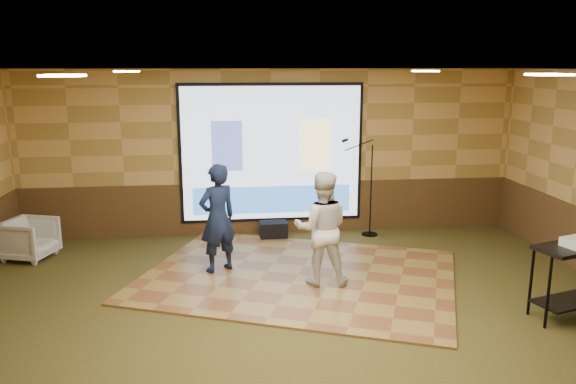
{
  "coord_description": "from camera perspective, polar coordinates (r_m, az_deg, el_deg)",
  "views": [
    {
      "loc": [
        -0.85,
        -6.56,
        3.06
      ],
      "look_at": [
        0.03,
        1.14,
        1.3
      ],
      "focal_mm": 35.0,
      "sensor_mm": 36.0,
      "label": 1
    }
  ],
  "objects": [
    {
      "name": "ground",
      "position": [
        7.29,
        0.77,
        -12.04
      ],
      "size": [
        9.0,
        9.0,
        0.0
      ],
      "primitive_type": "plane",
      "color": "#2C3116",
      "rests_on": "ground"
    },
    {
      "name": "room_shell",
      "position": [
        6.68,
        0.82,
        4.49
      ],
      "size": [
        9.04,
        7.04,
        3.02
      ],
      "color": "tan",
      "rests_on": "ground"
    },
    {
      "name": "wainscot_back",
      "position": [
        10.4,
        -1.66,
        -1.62
      ],
      "size": [
        9.0,
        0.04,
        0.95
      ],
      "primitive_type": "cube",
      "color": "#50361A",
      "rests_on": "ground"
    },
    {
      "name": "projector_screen",
      "position": [
        10.16,
        -1.67,
        3.8
      ],
      "size": [
        3.32,
        0.06,
        2.52
      ],
      "color": "black",
      "rests_on": "room_shell"
    },
    {
      "name": "downlight_nw",
      "position": [
        8.47,
        -16.07,
        11.69
      ],
      "size": [
        0.32,
        0.32,
        0.02
      ],
      "primitive_type": "cube",
      "color": "#FFF0BF",
      "rests_on": "room_shell"
    },
    {
      "name": "downlight_ne",
      "position": [
        8.9,
        13.79,
        11.85
      ],
      "size": [
        0.32,
        0.32,
        0.02
      ],
      "primitive_type": "cube",
      "color": "#FFF0BF",
      "rests_on": "room_shell"
    },
    {
      "name": "downlight_sw",
      "position": [
        5.24,
        -21.9,
        10.92
      ],
      "size": [
        0.32,
        0.32,
        0.02
      ],
      "primitive_type": "cube",
      "color": "#FFF0BF",
      "rests_on": "room_shell"
    },
    {
      "name": "downlight_se",
      "position": [
        5.91,
        24.99,
        10.76
      ],
      "size": [
        0.32,
        0.32,
        0.02
      ],
      "primitive_type": "cube",
      "color": "#FFF0BF",
      "rests_on": "room_shell"
    },
    {
      "name": "dance_floor",
      "position": [
        8.4,
        1.08,
        -8.46
      ],
      "size": [
        5.38,
        4.79,
        0.03
      ],
      "primitive_type": "cube",
      "rotation": [
        0.0,
        0.0,
        -0.38
      ],
      "color": "olive",
      "rests_on": "ground"
    },
    {
      "name": "player_left",
      "position": [
        8.36,
        -7.17,
        -2.66
      ],
      "size": [
        0.71,
        0.64,
        1.63
      ],
      "primitive_type": "imported",
      "rotation": [
        0.0,
        0.0,
        3.67
      ],
      "color": "#121B39",
      "rests_on": "dance_floor"
    },
    {
      "name": "player_right",
      "position": [
        7.83,
        3.44,
        -3.72
      ],
      "size": [
        0.86,
        0.71,
        1.61
      ],
      "primitive_type": "imported",
      "rotation": [
        0.0,
        0.0,
        3.01
      ],
      "color": "silver",
      "rests_on": "dance_floor"
    },
    {
      "name": "av_table",
      "position": [
        7.63,
        26.8,
        -6.96
      ],
      "size": [
        0.9,
        0.47,
        0.95
      ],
      "rotation": [
        0.0,
        0.0,
        0.3
      ],
      "color": "black",
      "rests_on": "ground"
    },
    {
      "name": "mic_stand",
      "position": [
        10.34,
        8.06,
        -1.74
      ],
      "size": [
        0.71,
        0.29,
        1.8
      ],
      "rotation": [
        0.0,
        0.0,
        -0.42
      ],
      "color": "black",
      "rests_on": "ground"
    },
    {
      "name": "banquet_chair",
      "position": [
        9.96,
        -24.78,
        -4.35
      ],
      "size": [
        0.91,
        0.89,
        0.66
      ],
      "primitive_type": "imported",
      "rotation": [
        0.0,
        0.0,
        1.25
      ],
      "color": "gray",
      "rests_on": "ground"
    },
    {
      "name": "duffel_bag",
      "position": [
        10.14,
        -1.5,
        -3.89
      ],
      "size": [
        0.5,
        0.34,
        0.31
      ],
      "primitive_type": "cube",
      "rotation": [
        0.0,
        0.0,
        0.03
      ],
      "color": "black",
      "rests_on": "ground"
    }
  ]
}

